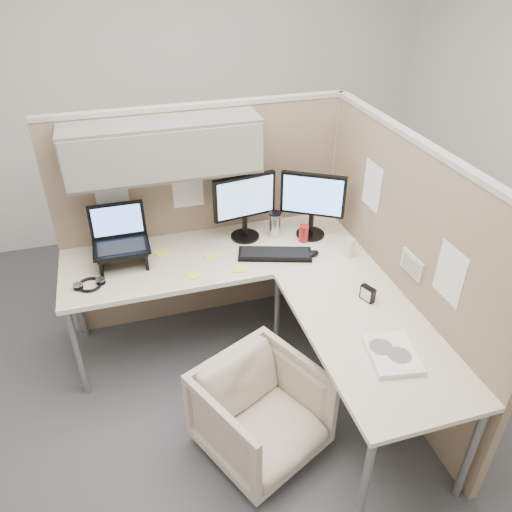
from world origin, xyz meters
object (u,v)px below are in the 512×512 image
object	(u,v)px
office_chair	(261,410)
desk	(266,288)
monitor_left	(245,202)
keyboard	(275,254)

from	to	relation	value
office_chair	desk	bearing A→B (deg)	45.31
desk	monitor_left	xyz separation A→B (m)	(0.02, 0.55, 0.32)
keyboard	office_chair	bearing A→B (deg)	-94.54
desk	monitor_left	world-z (taller)	monitor_left
desk	monitor_left	distance (m)	0.64
office_chair	keyboard	world-z (taller)	keyboard
office_chair	monitor_left	bearing A→B (deg)	53.25
monitor_left	keyboard	world-z (taller)	monitor_left
desk	keyboard	xyz separation A→B (m)	(0.15, 0.27, 0.05)
office_chair	monitor_left	xyz separation A→B (m)	(0.23, 1.14, 0.69)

